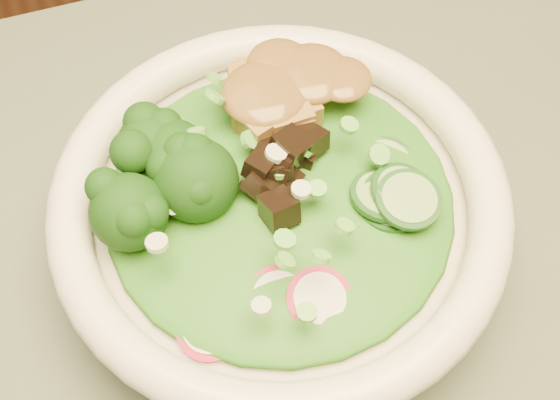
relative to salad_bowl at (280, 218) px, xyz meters
name	(u,v)px	position (x,y,z in m)	size (l,w,h in m)	color
salad_bowl	(280,218)	(0.00, 0.00, 0.00)	(0.24, 0.24, 0.06)	white
lettuce_bed	(280,199)	(0.00, 0.00, 0.02)	(0.18, 0.18, 0.02)	#236B16
broccoli_florets	(169,185)	(-0.05, 0.02, 0.03)	(0.07, 0.06, 0.04)	black
radish_slices	(281,302)	(-0.02, -0.06, 0.02)	(0.10, 0.04, 0.02)	maroon
cucumber_slices	(395,194)	(0.05, -0.02, 0.03)	(0.06, 0.06, 0.03)	#85BA67
mushroom_heap	(281,169)	(0.00, 0.01, 0.03)	(0.06, 0.06, 0.04)	black
tofu_cubes	(286,102)	(0.02, 0.05, 0.03)	(0.08, 0.05, 0.03)	olive
peanut_sauce	(287,88)	(0.02, 0.05, 0.04)	(0.06, 0.05, 0.01)	brown
scallion_garnish	(280,177)	(0.00, 0.00, 0.04)	(0.17, 0.17, 0.02)	#62BE43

